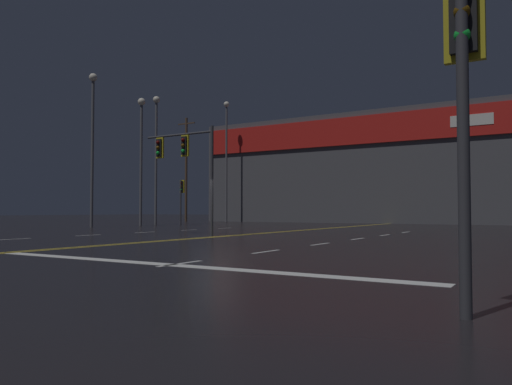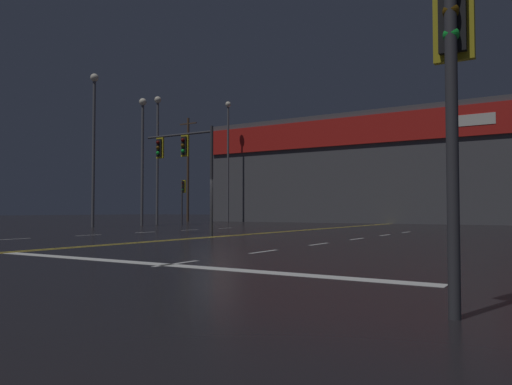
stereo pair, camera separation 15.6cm
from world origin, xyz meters
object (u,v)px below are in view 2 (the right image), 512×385
Objects in this scene: streetlight_median_approach at (228,147)px; traffic_signal_median at (183,155)px; streetlight_near_right at (142,144)px; streetlight_far_right at (94,130)px; traffic_signal_corner_southeast at (453,59)px; traffic_signal_corner_northwest at (183,192)px; streetlight_far_median at (158,144)px.

traffic_signal_median is at bearing -59.48° from streetlight_median_approach.
streetlight_far_right is at bearing -96.59° from streetlight_near_right.
streetlight_median_approach is 1.14× the size of streetlight_far_right.
streetlight_near_right is 4.20m from streetlight_far_right.
streetlight_median_approach is at bearing 128.07° from traffic_signal_corner_southeast.
streetlight_far_right is at bearing -108.36° from traffic_signal_corner_northwest.
streetlight_near_right is at bearing -124.14° from traffic_signal_corner_northwest.
streetlight_near_right reaches higher than traffic_signal_median.
streetlight_far_median is (0.35, -10.48, -0.85)m from streetlight_median_approach.
streetlight_near_right is at bearing 83.41° from streetlight_far_right.
traffic_signal_corner_northwest is at bearing 55.86° from streetlight_near_right.
streetlight_near_right is (-25.79, 21.52, 3.36)m from traffic_signal_corner_southeast.
traffic_signal_corner_northwest is at bearing 130.17° from traffic_signal_median.
streetlight_far_median is at bearing 137.85° from traffic_signal_corner_southeast.
traffic_signal_corner_northwest is 8.17m from streetlight_far_right.
traffic_signal_corner_southeast is at bearing -45.09° from traffic_signal_corner_northwest.
streetlight_far_median is (-13.10, 12.34, 2.86)m from traffic_signal_median.
traffic_signal_median is at bearing -43.28° from streetlight_far_median.
streetlight_near_right is at bearing -67.38° from streetlight_far_median.
traffic_signal_corner_northwest is 0.33× the size of streetlight_far_median.
traffic_signal_median is at bearing -49.83° from traffic_signal_corner_northwest.
streetlight_far_median is (-0.74, 7.07, -0.05)m from streetlight_far_right.
traffic_signal_corner_southeast is (13.91, -12.11, -0.97)m from traffic_signal_median.
traffic_signal_corner_northwest is 34.05m from traffic_signal_corner_southeast.
traffic_signal_corner_northwest is 0.36× the size of streetlight_near_right.
streetlight_far_median is (-27.01, 24.45, 3.83)m from traffic_signal_corner_southeast.
traffic_signal_median is 1.40× the size of traffic_signal_corner_northwest.
traffic_signal_median is 0.46× the size of streetlight_far_right.
traffic_signal_corner_southeast is 31.74m from streetlight_far_right.
traffic_signal_corner_southeast is 0.36× the size of streetlight_far_median.
streetlight_near_right is (-11.88, 9.41, 2.39)m from traffic_signal_median.
traffic_signal_corner_northwest is at bearing 134.91° from traffic_signal_corner_southeast.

